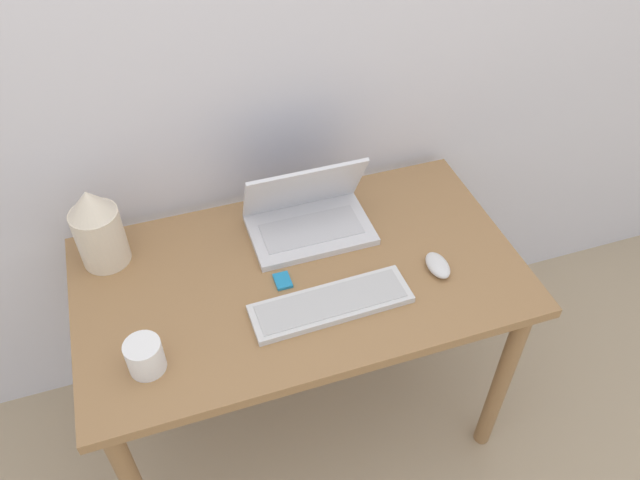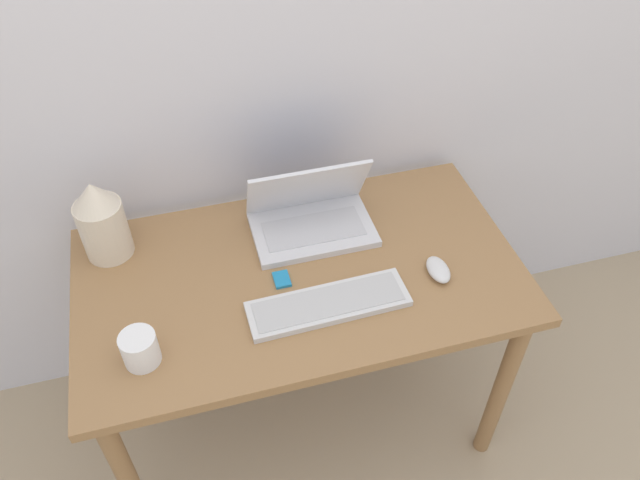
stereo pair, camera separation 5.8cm
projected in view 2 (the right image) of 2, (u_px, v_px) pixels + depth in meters
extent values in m
cube|color=silver|center=(256.00, 12.00, 1.55)|extent=(6.00, 0.05, 2.50)
cube|color=olive|center=(300.00, 275.00, 1.66)|extent=(1.17, 0.66, 0.03)
cylinder|color=olive|center=(502.00, 388.00, 1.82)|extent=(0.05, 0.05, 0.68)
cylinder|color=olive|center=(121.00, 322.00, 2.00)|extent=(0.05, 0.05, 0.68)
cylinder|color=olive|center=(429.00, 258.00, 2.20)|extent=(0.05, 0.05, 0.68)
cube|color=silver|center=(313.00, 229.00, 1.75)|extent=(0.34, 0.22, 0.02)
cube|color=#B7B7BC|center=(314.00, 229.00, 1.74)|extent=(0.28, 0.12, 0.00)
cube|color=silver|center=(307.00, 188.00, 1.72)|extent=(0.34, 0.11, 0.20)
cube|color=#0F1938|center=(306.00, 184.00, 1.72)|extent=(0.30, 0.09, 0.17)
cube|color=silver|center=(328.00, 304.00, 1.56)|extent=(0.41, 0.13, 0.02)
cube|color=#B2B2B2|center=(328.00, 302.00, 1.55)|extent=(0.38, 0.11, 0.00)
ellipsoid|color=silver|center=(438.00, 270.00, 1.63)|extent=(0.06, 0.10, 0.03)
cylinder|color=beige|center=(104.00, 229.00, 1.65)|extent=(0.13, 0.13, 0.17)
cone|color=beige|center=(93.00, 195.00, 1.56)|extent=(0.12, 0.12, 0.07)
cube|color=#1E7FB7|center=(282.00, 279.00, 1.62)|extent=(0.04, 0.06, 0.01)
cylinder|color=white|center=(140.00, 349.00, 1.42)|extent=(0.08, 0.08, 0.08)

